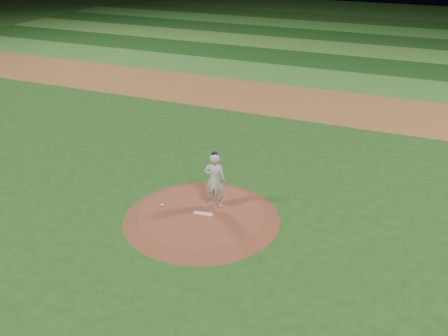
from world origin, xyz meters
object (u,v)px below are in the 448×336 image
object	(u,v)px
pitcher_on_mound	(215,180)
rosin_bag	(162,205)
pitching_rubber	(203,214)
pitchers_mound	(202,216)

from	to	relation	value
pitcher_on_mound	rosin_bag	bearing A→B (deg)	-158.22
pitching_rubber	pitchers_mound	bearing A→B (deg)	139.29
rosin_bag	pitcher_on_mound	distance (m)	2.16
pitchers_mound	pitcher_on_mound	world-z (taller)	pitcher_on_mound
pitcher_on_mound	pitching_rubber	bearing A→B (deg)	-103.28
rosin_bag	pitcher_on_mound	xyz separation A→B (m)	(1.76, 0.71, 1.02)
pitching_rubber	rosin_bag	size ratio (longest dim) A/B	5.59
pitching_rubber	rosin_bag	world-z (taller)	rosin_bag
pitchers_mound	rosin_bag	distance (m)	1.52
rosin_bag	pitcher_on_mound	world-z (taller)	pitcher_on_mound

